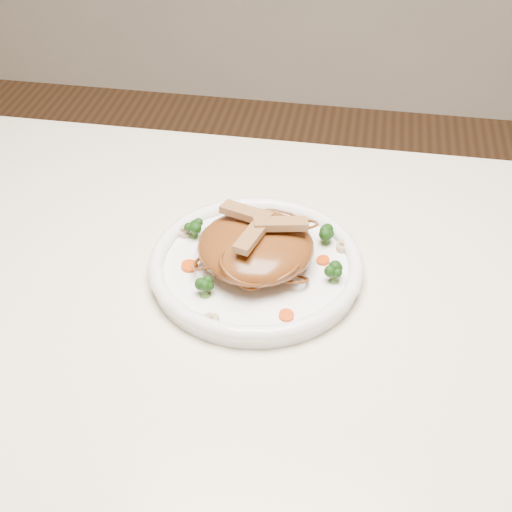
# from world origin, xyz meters

# --- Properties ---
(table) EXTENTS (1.20, 0.80, 0.75)m
(table) POSITION_xyz_m (0.00, 0.00, 0.65)
(table) COLOR beige
(table) RESTS_ON ground
(plate) EXTENTS (0.32, 0.32, 0.02)m
(plate) POSITION_xyz_m (-0.03, 0.06, 0.76)
(plate) COLOR white
(plate) RESTS_ON table
(noodle_mound) EXTENTS (0.15, 0.15, 0.05)m
(noodle_mound) POSITION_xyz_m (-0.03, 0.06, 0.79)
(noodle_mound) COLOR brown
(noodle_mound) RESTS_ON plate
(chicken_a) EXTENTS (0.07, 0.04, 0.01)m
(chicken_a) POSITION_xyz_m (0.00, 0.07, 0.83)
(chicken_a) COLOR #A77E4F
(chicken_a) RESTS_ON noodle_mound
(chicken_b) EXTENTS (0.07, 0.04, 0.01)m
(chicken_b) POSITION_xyz_m (-0.04, 0.08, 0.83)
(chicken_b) COLOR #A77E4F
(chicken_b) RESTS_ON noodle_mound
(chicken_c) EXTENTS (0.04, 0.07, 0.01)m
(chicken_c) POSITION_xyz_m (-0.03, 0.04, 0.83)
(chicken_c) COLOR #A77E4F
(chicken_c) RESTS_ON noodle_mound
(broccoli_0) EXTENTS (0.03, 0.03, 0.03)m
(broccoli_0) POSITION_xyz_m (0.06, 0.12, 0.78)
(broccoli_0) COLOR #103B0C
(broccoli_0) RESTS_ON plate
(broccoli_1) EXTENTS (0.03, 0.03, 0.03)m
(broccoli_1) POSITION_xyz_m (-0.12, 0.10, 0.78)
(broccoli_1) COLOR #103B0C
(broccoli_1) RESTS_ON plate
(broccoli_2) EXTENTS (0.03, 0.03, 0.03)m
(broccoli_2) POSITION_xyz_m (-0.08, -0.01, 0.78)
(broccoli_2) COLOR #103B0C
(broccoli_2) RESTS_ON plate
(broccoli_3) EXTENTS (0.03, 0.03, 0.03)m
(broccoli_3) POSITION_xyz_m (0.08, 0.04, 0.78)
(broccoli_3) COLOR #103B0C
(broccoli_3) RESTS_ON plate
(carrot_0) EXTENTS (0.03, 0.03, 0.00)m
(carrot_0) POSITION_xyz_m (0.01, 0.12, 0.77)
(carrot_0) COLOR #BE3606
(carrot_0) RESTS_ON plate
(carrot_1) EXTENTS (0.02, 0.02, 0.00)m
(carrot_1) POSITION_xyz_m (-0.11, 0.03, 0.77)
(carrot_1) COLOR #BE3606
(carrot_1) RESTS_ON plate
(carrot_2) EXTENTS (0.02, 0.02, 0.00)m
(carrot_2) POSITION_xyz_m (0.06, 0.08, 0.77)
(carrot_2) COLOR #BE3606
(carrot_2) RESTS_ON plate
(carrot_3) EXTENTS (0.03, 0.03, 0.00)m
(carrot_3) POSITION_xyz_m (-0.08, 0.13, 0.77)
(carrot_3) COLOR #BE3606
(carrot_3) RESTS_ON plate
(carrot_4) EXTENTS (0.02, 0.02, 0.00)m
(carrot_4) POSITION_xyz_m (0.03, -0.03, 0.77)
(carrot_4) COLOR #BE3606
(carrot_4) RESTS_ON plate
(mushroom_0) EXTENTS (0.03, 0.03, 0.01)m
(mushroom_0) POSITION_xyz_m (-0.06, -0.06, 0.77)
(mushroom_0) COLOR beige
(mushroom_0) RESTS_ON plate
(mushroom_1) EXTENTS (0.03, 0.03, 0.01)m
(mushroom_1) POSITION_xyz_m (0.08, 0.11, 0.77)
(mushroom_1) COLOR beige
(mushroom_1) RESTS_ON plate
(mushroom_2) EXTENTS (0.04, 0.04, 0.01)m
(mushroom_2) POSITION_xyz_m (-0.14, 0.10, 0.77)
(mushroom_2) COLOR beige
(mushroom_2) RESTS_ON plate
(mushroom_3) EXTENTS (0.03, 0.03, 0.01)m
(mushroom_3) POSITION_xyz_m (0.02, 0.15, 0.77)
(mushroom_3) COLOR beige
(mushroom_3) RESTS_ON plate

